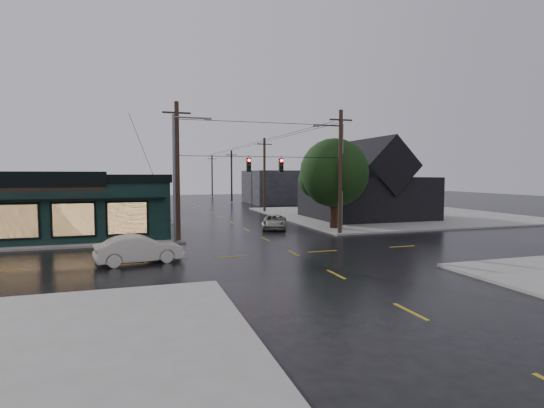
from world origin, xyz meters
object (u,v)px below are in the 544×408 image
object	(u,v)px
corner_tree	(334,173)
sedan_cream	(139,249)
utility_pole_ne	(340,235)
suv_silver	(274,222)
utility_pole_nw	(179,242)

from	to	relation	value
corner_tree	sedan_cream	world-z (taller)	corner_tree
utility_pole_ne	suv_silver	world-z (taller)	utility_pole_ne
utility_pole_nw	sedan_cream	distance (m)	7.29
corner_tree	utility_pole_nw	bearing A→B (deg)	-167.25
utility_pole_ne	sedan_cream	distance (m)	17.15
utility_pole_nw	utility_pole_ne	xyz separation A→B (m)	(13.00, 0.00, 0.00)
suv_silver	utility_pole_ne	bearing A→B (deg)	-32.52
utility_pole_nw	suv_silver	bearing A→B (deg)	29.68
corner_tree	suv_silver	size ratio (longest dim) A/B	1.76
utility_pole_ne	suv_silver	size ratio (longest dim) A/B	2.23
corner_tree	utility_pole_ne	distance (m)	6.07
utility_pole_ne	suv_silver	distance (m)	6.53
sedan_cream	suv_silver	distance (m)	16.73
corner_tree	sedan_cream	distance (m)	19.93
utility_pole_nw	utility_pole_ne	world-z (taller)	same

